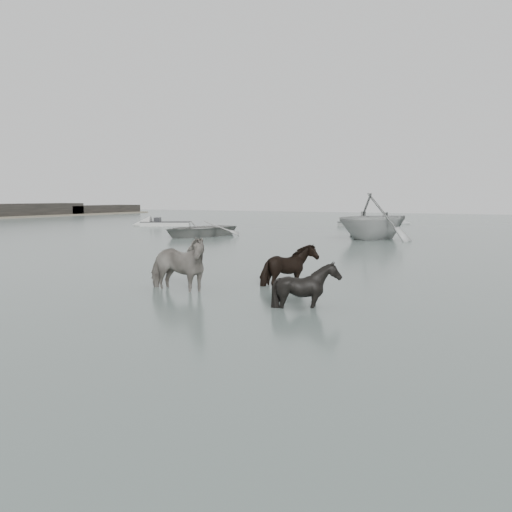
% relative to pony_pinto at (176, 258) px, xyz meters
% --- Properties ---
extents(ground, '(140.00, 140.00, 0.00)m').
position_rel_pony_pinto_xyz_m(ground, '(1.20, 0.57, -0.90)').
color(ground, '#4B5953').
rests_on(ground, ground).
extents(pony_pinto, '(2.18, 1.06, 1.81)m').
position_rel_pony_pinto_xyz_m(pony_pinto, '(0.00, 0.00, 0.00)').
color(pony_pinto, black).
rests_on(pony_pinto, ground).
extents(pony_dark, '(1.37, 1.56, 1.48)m').
position_rel_pony_pinto_xyz_m(pony_dark, '(2.32, 2.35, -0.16)').
color(pony_dark, black).
rests_on(pony_dark, ground).
extents(pony_black, '(1.48, 1.37, 1.41)m').
position_rel_pony_pinto_xyz_m(pony_black, '(3.87, -0.23, -0.20)').
color(pony_black, black).
rests_on(pony_black, ground).
extents(rowboat_lead, '(5.08, 6.25, 1.14)m').
position_rel_pony_pinto_xyz_m(rowboat_lead, '(-10.32, 16.20, -0.33)').
color(rowboat_lead, '#A3A39F').
rests_on(rowboat_lead, ground).
extents(rowboat_trail, '(6.89, 7.17, 2.92)m').
position_rel_pony_pinto_xyz_m(rowboat_trail, '(0.41, 19.18, 0.56)').
color(rowboat_trail, '#A6A8A6').
rests_on(rowboat_trail, ground).
extents(skiff_outer, '(5.92, 4.29, 0.75)m').
position_rel_pony_pinto_xyz_m(skiff_outer, '(-19.58, 24.61, -0.53)').
color(skiff_outer, beige).
rests_on(skiff_outer, ground).
extents(skiff_mid, '(4.52, 3.96, 0.75)m').
position_rel_pony_pinto_xyz_m(skiff_mid, '(-4.27, 31.20, -0.53)').
color(skiff_mid, '#A7AAA7').
rests_on(skiff_mid, ground).
extents(skiff_far, '(6.36, 2.57, 0.75)m').
position_rel_pony_pinto_xyz_m(skiff_far, '(-3.80, 36.78, -0.53)').
color(skiff_far, '#969896').
rests_on(skiff_far, ground).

